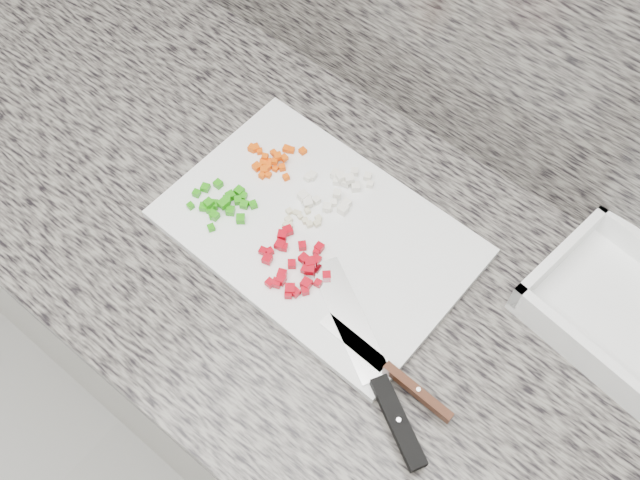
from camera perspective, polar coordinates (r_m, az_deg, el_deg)
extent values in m
cube|color=silver|center=(1.45, 1.11, -11.07)|extent=(3.92, 0.62, 0.86)
cube|color=slate|center=(1.04, 1.52, -2.97)|extent=(3.96, 0.64, 0.04)
cube|color=white|center=(1.04, -0.16, 0.59)|extent=(0.45, 0.31, 0.01)
cube|color=#E54E04|center=(1.12, -2.70, 7.30)|extent=(0.01, 0.01, 0.01)
cube|color=#E54E04|center=(1.09, -4.50, 5.60)|extent=(0.02, 0.02, 0.01)
cube|color=#E54E04|center=(1.12, -5.44, 7.33)|extent=(0.01, 0.01, 0.01)
cube|color=#E54E04|center=(1.09, -4.18, 5.23)|extent=(0.01, 0.01, 0.01)
cube|color=#E54E04|center=(1.08, -2.73, 5.04)|extent=(0.01, 0.01, 0.01)
cube|color=#E54E04|center=(1.09, -4.66, 5.16)|extent=(0.01, 0.01, 0.01)
cube|color=#E54E04|center=(1.10, -4.55, 6.14)|extent=(0.02, 0.02, 0.01)
cube|color=#E54E04|center=(1.10, -4.22, 5.83)|extent=(0.01, 0.01, 0.01)
cube|color=#E54E04|center=(1.12, -4.85, 7.09)|extent=(0.01, 0.01, 0.01)
cube|color=#E54E04|center=(1.10, -4.19, 6.21)|extent=(0.02, 0.02, 0.01)
cube|color=#E54E04|center=(1.09, -3.64, 6.30)|extent=(0.01, 0.01, 0.01)
cube|color=#E54E04|center=(1.11, -1.39, 7.14)|extent=(0.01, 0.01, 0.01)
cube|color=#E54E04|center=(1.11, -2.31, 7.21)|extent=(0.01, 0.01, 0.01)
cube|color=#E54E04|center=(1.12, -5.19, 7.35)|extent=(0.02, 0.02, 0.01)
cube|color=#E54E04|center=(1.10, -3.74, 6.99)|extent=(0.01, 0.01, 0.01)
cube|color=#E54E04|center=(1.10, -2.89, 6.58)|extent=(0.01, 0.01, 0.01)
cube|color=#E54E04|center=(1.10, -3.40, 6.70)|extent=(0.02, 0.02, 0.01)
cube|color=#E54E04|center=(1.09, -3.59, 5.71)|extent=(0.01, 0.01, 0.01)
cube|color=#E54E04|center=(1.10, -4.42, 6.67)|extent=(0.01, 0.01, 0.01)
cube|color=#E54E04|center=(1.09, -3.05, 5.81)|extent=(0.01, 0.01, 0.01)
cube|color=#E54E04|center=(1.10, -5.08, 5.86)|extent=(0.01, 0.01, 0.01)
cube|color=white|center=(1.07, 2.87, 4.28)|extent=(0.02, 0.02, 0.01)
cube|color=white|center=(1.09, 3.84, 5.10)|extent=(0.01, 0.01, 0.01)
cube|color=white|center=(1.06, -0.30, 3.18)|extent=(0.01, 0.01, 0.01)
cube|color=white|center=(1.05, 0.63, 2.53)|extent=(0.01, 0.01, 0.01)
cube|color=white|center=(1.08, 1.36, 4.73)|extent=(0.01, 0.01, 0.01)
cube|color=white|center=(1.07, 1.68, 5.10)|extent=(0.02, 0.02, 0.01)
cube|color=white|center=(1.08, 2.09, 4.65)|extent=(0.02, 0.02, 0.01)
cube|color=white|center=(1.05, 0.57, 2.63)|extent=(0.02, 0.02, 0.01)
cube|color=white|center=(1.06, 1.09, 3.00)|extent=(0.01, 0.01, 0.01)
cube|color=white|center=(1.07, 2.38, 4.93)|extent=(0.02, 0.02, 0.01)
cube|color=white|center=(1.06, -1.09, 3.24)|extent=(0.02, 0.02, 0.01)
cube|color=white|center=(1.08, -0.65, 5.18)|extent=(0.01, 0.01, 0.01)
cube|color=white|center=(1.06, -1.36, 3.52)|extent=(0.02, 0.02, 0.01)
cube|color=white|center=(1.09, 2.77, 5.47)|extent=(0.01, 0.01, 0.01)
cube|color=white|center=(1.06, 2.11, 2.93)|extent=(0.01, 0.01, 0.01)
cube|color=white|center=(1.08, 1.29, 5.27)|extent=(0.02, 0.02, 0.01)
cube|color=white|center=(1.05, 1.86, 2.46)|extent=(0.01, 0.01, 0.01)
cube|color=white|center=(1.08, -0.96, 5.03)|extent=(0.01, 0.01, 0.01)
cube|color=white|center=(1.05, -0.99, 3.02)|extent=(0.02, 0.02, 0.01)
cube|color=white|center=(1.05, 1.37, 3.75)|extent=(0.01, 0.01, 0.01)
cube|color=white|center=(1.08, 4.03, 4.47)|extent=(0.01, 0.01, 0.01)
cube|color=#218E0C|center=(1.05, -7.78, 2.90)|extent=(0.01, 0.01, 0.01)
cube|color=#218E0C|center=(1.06, -7.18, 2.34)|extent=(0.02, 0.02, 0.01)
cube|color=#218E0C|center=(1.05, -8.70, 0.99)|extent=(0.01, 0.01, 0.01)
cube|color=#218E0C|center=(1.06, -6.58, 3.16)|extent=(0.02, 0.02, 0.01)
cube|color=#218E0C|center=(1.05, -8.44, 1.95)|extent=(0.01, 0.01, 0.01)
cube|color=#218E0C|center=(1.06, -5.37, 2.84)|extent=(0.01, 0.01, 0.01)
cube|color=#218E0C|center=(1.06, -8.78, 2.37)|extent=(0.01, 0.01, 0.01)
cube|color=#218E0C|center=(1.07, -7.18, 3.53)|extent=(0.02, 0.02, 0.01)
cube|color=#218E0C|center=(1.07, -10.32, 2.71)|extent=(0.01, 0.01, 0.01)
cube|color=#218E0C|center=(1.06, -7.48, 3.16)|extent=(0.02, 0.02, 0.01)
cube|color=#218E0C|center=(1.06, -8.49, 2.83)|extent=(0.02, 0.02, 0.01)
cube|color=#218E0C|center=(1.06, -6.08, 2.84)|extent=(0.02, 0.02, 0.01)
cube|color=#218E0C|center=(1.05, -6.37, 1.69)|extent=(0.02, 0.02, 0.01)
cube|color=#218E0C|center=(1.07, -6.18, 3.52)|extent=(0.01, 0.01, 0.01)
cube|color=#218E0C|center=(1.08, -9.85, 3.70)|extent=(0.01, 0.01, 0.01)
cube|color=#218E0C|center=(1.09, -8.14, 4.46)|extent=(0.01, 0.01, 0.01)
cube|color=#218E0C|center=(1.07, -6.46, 3.90)|extent=(0.01, 0.01, 0.01)
cube|color=#218E0C|center=(1.07, -9.28, 2.63)|extent=(0.02, 0.02, 0.01)
cube|color=#218E0C|center=(1.08, -9.16, 4.17)|extent=(0.02, 0.02, 0.01)
cube|color=#218E0C|center=(1.06, -8.56, 1.87)|extent=(0.01, 0.01, 0.01)
cube|color=#218E0C|center=(1.06, -8.89, 2.96)|extent=(0.01, 0.01, 0.01)
cube|color=#A30210|center=(0.99, -1.10, -3.53)|extent=(0.02, 0.02, 0.01)
cube|color=#A30210|center=(1.02, -3.23, -0.39)|extent=(0.02, 0.02, 0.01)
cube|color=#A30210|center=(1.00, -0.31, -1.57)|extent=(0.01, 0.01, 0.01)
cube|color=#A30210|center=(1.01, -0.27, -0.93)|extent=(0.01, 0.01, 0.01)
cube|color=#A30210|center=(0.99, -0.81, -1.81)|extent=(0.02, 0.02, 0.01)
cube|color=#A30210|center=(0.98, -1.20, -4.09)|extent=(0.01, 0.01, 0.01)
cube|color=#A30210|center=(1.02, -0.05, -0.59)|extent=(0.01, 0.01, 0.01)
cube|color=#A30210|center=(1.03, -2.59, 0.76)|extent=(0.02, 0.02, 0.01)
cube|color=#A30210|center=(0.99, -3.49, -3.45)|extent=(0.02, 0.02, 0.01)
cube|color=#A30210|center=(1.02, -4.58, -0.87)|extent=(0.01, 0.01, 0.01)
cube|color=#A30210|center=(0.99, -3.15, -3.19)|extent=(0.02, 0.02, 0.01)
cube|color=#A30210|center=(1.02, -1.43, -0.47)|extent=(0.02, 0.02, 0.01)
cube|color=#A30210|center=(0.99, -0.84, -2.35)|extent=(0.02, 0.02, 0.01)
cube|color=#A30210|center=(1.01, -4.25, -1.54)|extent=(0.02, 0.02, 0.01)
cube|color=#A30210|center=(0.98, -2.41, -3.96)|extent=(0.02, 0.02, 0.01)
cube|color=#A30210|center=(1.02, -4.05, -0.93)|extent=(0.01, 0.01, 0.01)
cube|color=#A30210|center=(0.99, -1.19, -2.39)|extent=(0.01, 0.01, 0.01)
cube|color=#A30210|center=(0.98, -2.56, -4.37)|extent=(0.01, 0.01, 0.01)
cube|color=#A30210|center=(0.98, -1.97, -4.22)|extent=(0.01, 0.01, 0.01)
cube|color=#A30210|center=(1.00, -1.30, -1.49)|extent=(0.01, 0.01, 0.01)
cube|color=#A30210|center=(1.00, -2.27, -1.94)|extent=(0.02, 0.02, 0.01)
cube|color=#A30210|center=(1.02, -2.92, -0.56)|extent=(0.01, 0.01, 0.01)
cube|color=#A30210|center=(0.99, -4.03, -3.44)|extent=(0.01, 0.01, 0.01)
cube|color=#A30210|center=(0.99, 0.53, -2.87)|extent=(0.02, 0.02, 0.01)
cube|color=#A30210|center=(1.00, -3.06, -2.75)|extent=(0.02, 0.02, 0.01)
cube|color=#A30210|center=(1.03, -3.03, 0.37)|extent=(0.02, 0.02, 0.01)
cube|color=#A30210|center=(0.99, -0.17, -3.47)|extent=(0.01, 0.01, 0.01)
cube|color=beige|center=(1.05, -1.98, 2.23)|extent=(0.01, 0.01, 0.01)
cube|color=beige|center=(1.03, -2.49, 0.70)|extent=(0.01, 0.01, 0.01)
cube|color=beige|center=(1.04, -2.53, 1.63)|extent=(0.01, 0.01, 0.01)
cube|color=beige|center=(1.04, -2.74, 1.22)|extent=(0.01, 0.01, 0.01)
cube|color=beige|center=(1.04, -0.24, 1.34)|extent=(0.01, 0.01, 0.01)
cube|color=beige|center=(1.05, -1.71, 2.14)|extent=(0.01, 0.01, 0.00)
cube|color=beige|center=(1.04, -2.40, 1.17)|extent=(0.01, 0.01, 0.01)
cube|color=beige|center=(1.05, -2.47, 2.31)|extent=(0.01, 0.01, 0.01)
cube|color=beige|center=(1.04, -0.13, 1.65)|extent=(0.01, 0.01, 0.01)
cube|color=beige|center=(1.04, -0.87, 1.27)|extent=(0.01, 0.01, 0.01)
cube|color=beige|center=(1.04, -0.13, 1.76)|extent=(0.01, 0.01, 0.01)
cube|color=beige|center=(1.03, -2.55, 0.72)|extent=(0.01, 0.01, 0.01)
cube|color=beige|center=(1.04, -2.52, 1.37)|extent=(0.01, 0.01, 0.01)
cube|color=beige|center=(1.05, -1.01, 2.33)|extent=(0.01, 0.01, 0.01)
cube|color=beige|center=(1.05, -1.60, 1.87)|extent=(0.01, 0.01, 0.01)
cube|color=beige|center=(1.04, -1.20, 1.55)|extent=(0.01, 0.01, 0.01)
cube|color=silver|center=(0.97, 2.33, -6.28)|extent=(0.18, 0.13, 0.00)
cube|color=black|center=(0.92, 6.25, -14.27)|extent=(0.12, 0.08, 0.02)
cylinder|color=silver|center=(0.91, 6.31, -14.12)|extent=(0.01, 0.01, 0.00)
cube|color=silver|center=(0.96, 2.74, -8.17)|extent=(0.11, 0.03, 0.00)
cube|color=#492112|center=(0.94, 7.81, -11.95)|extent=(0.11, 0.02, 0.02)
cylinder|color=silver|center=(0.93, 7.87, -11.77)|extent=(0.01, 0.01, 0.00)
cube|color=white|center=(1.06, 23.65, -6.38)|extent=(0.30, 0.24, 0.01)
cube|color=white|center=(0.99, 21.35, -9.22)|extent=(0.28, 0.05, 0.04)
cube|color=white|center=(1.05, 18.62, -1.14)|extent=(0.04, 0.20, 0.04)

